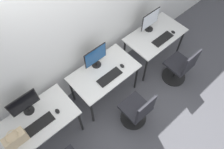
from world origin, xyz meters
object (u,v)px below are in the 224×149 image
object	(u,v)px
mouse_left	(57,111)
monitor_right	(150,20)
mouse_center	(122,66)
keyboard_left	(39,124)
monitor_left	(24,104)
mouse_right	(173,32)
keyboard_center	(110,77)
keyboard_right	(163,39)
office_chair_center	(137,111)
monitor_center	(96,57)
office_chair_right	(180,68)
handbag	(16,139)

from	to	relation	value
mouse_left	monitor_right	size ratio (longest dim) A/B	0.20
mouse_left	mouse_center	xyz separation A→B (m)	(1.31, -0.03, 0.00)
keyboard_left	mouse_center	size ratio (longest dim) A/B	4.99
monitor_left	monitor_right	bearing A→B (deg)	-0.59
mouse_center	mouse_right	world-z (taller)	same
keyboard_left	keyboard_center	world-z (taller)	same
keyboard_right	monitor_left	bearing A→B (deg)	171.65
mouse_center	office_chair_center	size ratio (longest dim) A/B	0.10
mouse_left	keyboard_center	size ratio (longest dim) A/B	0.20
monitor_center	monitor_right	world-z (taller)	same
monitor_center	keyboard_right	world-z (taller)	monitor_center
monitor_left	mouse_center	size ratio (longest dim) A/B	4.93
keyboard_center	mouse_right	world-z (taller)	mouse_right
keyboard_right	monitor_right	bearing A→B (deg)	90.00
mouse_right	monitor_left	bearing A→B (deg)	172.07
monitor_center	keyboard_right	size ratio (longest dim) A/B	0.99
mouse_right	monitor_right	bearing A→B (deg)	126.78
keyboard_center	keyboard_right	distance (m)	1.32
office_chair_right	handbag	bearing A→B (deg)	168.55
office_chair_right	mouse_center	bearing A→B (deg)	149.84
mouse_left	monitor_center	distance (m)	1.07
mouse_right	office_chair_center	bearing A→B (deg)	-158.67
keyboard_left	mouse_right	size ratio (longest dim) A/B	4.99
keyboard_left	mouse_right	bearing A→B (deg)	-2.05
monitor_left	office_chair_right	world-z (taller)	monitor_left
office_chair_center	office_chair_right	size ratio (longest dim) A/B	1.00
monitor_center	monitor_right	xyz separation A→B (m)	(1.32, -0.01, 0.00)
monitor_left	mouse_right	xyz separation A→B (m)	(2.92, -0.41, -0.21)
monitor_left	keyboard_right	distance (m)	2.67
keyboard_left	office_chair_right	distance (m)	2.74
keyboard_center	monitor_right	distance (m)	1.38
mouse_left	handbag	xyz separation A→B (m)	(-0.66, -0.02, 0.10)
keyboard_center	keyboard_right	xyz separation A→B (m)	(1.32, -0.02, 0.00)
keyboard_left	handbag	world-z (taller)	handbag
office_chair_center	keyboard_left	bearing A→B (deg)	152.53
office_chair_right	office_chair_center	bearing A→B (deg)	-175.98
mouse_center	mouse_left	bearing A→B (deg)	178.51
handbag	mouse_center	bearing A→B (deg)	-0.54
keyboard_center	office_chair_right	world-z (taller)	office_chair_right
keyboard_center	keyboard_right	world-z (taller)	same
keyboard_center	handbag	world-z (taller)	handbag
mouse_center	handbag	bearing A→B (deg)	179.46
mouse_right	office_chair_right	xyz separation A→B (m)	(-0.28, -0.52, -0.38)
monitor_right	mouse_right	bearing A→B (deg)	-53.22
mouse_right	office_chair_right	world-z (taller)	office_chair_right
handbag	keyboard_right	bearing A→B (deg)	-1.30
keyboard_right	mouse_right	world-z (taller)	mouse_right
monitor_center	mouse_center	distance (m)	0.50
monitor_right	mouse_right	distance (m)	0.52
mouse_left	monitor_center	size ratio (longest dim) A/B	0.20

